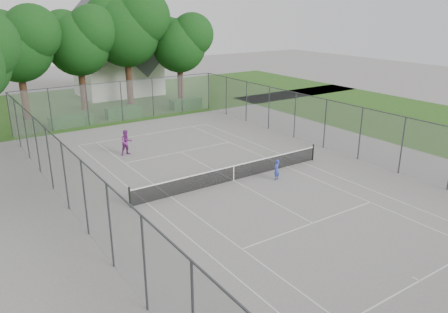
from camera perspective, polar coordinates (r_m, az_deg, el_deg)
ground at (r=25.45m, az=1.26°, el=-3.16°), size 120.00×120.00×0.00m
grass_far at (r=48.19m, az=-17.03°, el=6.66°), size 60.00×20.00×0.00m
grass_right at (r=41.63m, az=26.86°, el=3.58°), size 16.00×40.00×0.00m
court_markings at (r=25.44m, az=1.26°, el=-3.15°), size 11.03×23.83×0.01m
tennis_net at (r=25.26m, az=1.27°, el=-2.09°), size 12.87×0.10×1.10m
perimeter_fence at (r=24.82m, az=1.29°, el=0.71°), size 18.08×34.08×3.52m
tree_far_left at (r=42.40m, az=-25.38°, el=13.45°), size 6.89×6.29×9.90m
tree_far_midleft at (r=44.50m, az=-18.43°, el=14.41°), size 6.86×6.27×9.87m
tree_far_midright at (r=45.91m, az=-12.59°, el=16.34°), size 7.93×7.24×11.39m
tree_far_right at (r=46.69m, az=-5.76°, el=14.78°), size 6.34×5.79×9.11m
hedge_left at (r=39.33m, az=-19.34°, el=4.44°), size 3.56×1.07×0.89m
hedge_mid at (r=40.91m, az=-12.98°, el=5.65°), size 3.22×0.92×1.01m
hedge_right at (r=43.85m, az=-5.00°, el=6.89°), size 3.15×1.16×0.95m
house at (r=51.88m, az=-13.77°, el=12.56°), size 8.54×6.62×10.63m
girl_player at (r=25.55m, az=6.87°, el=-1.72°), size 0.52×0.43×1.24m
woman_player at (r=30.33m, az=-12.61°, el=1.79°), size 0.90×0.73×1.74m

